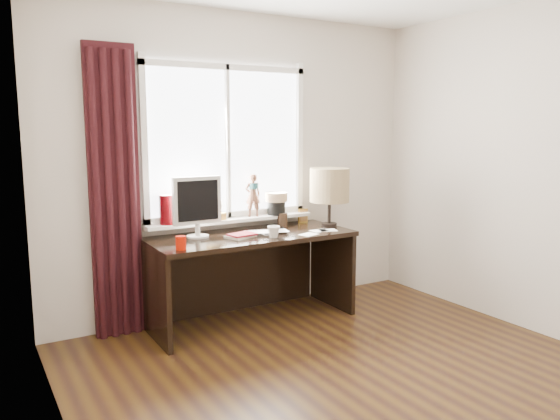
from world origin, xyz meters
TOP-DOWN VIEW (x-y plane):
  - floor at (0.00, 0.00)m, footprint 3.50×4.00m
  - wall_back at (0.00, 2.00)m, footprint 3.50×0.00m
  - wall_left at (-1.75, 0.00)m, footprint 0.00×4.00m
  - laptop at (0.01, 1.57)m, footprint 0.41×0.32m
  - mug at (-0.01, 1.42)m, footprint 0.14×0.13m
  - red_cup at (-0.80, 1.39)m, footprint 0.08×0.08m
  - window at (-0.14, 1.95)m, footprint 1.52×0.23m
  - curtain at (-1.13, 1.91)m, footprint 0.38×0.09m
  - desk at (-0.10, 1.73)m, footprint 1.70×0.70m
  - monitor at (-0.53, 1.74)m, footprint 0.40×0.18m
  - notebook_stack at (-0.23, 1.56)m, footprint 0.26×0.23m
  - brush_holder at (0.31, 1.81)m, footprint 0.09×0.09m
  - icon_frame at (0.57, 1.88)m, footprint 0.10×0.02m
  - table_lamp at (0.67, 1.61)m, footprint 0.35×0.35m
  - loose_papers at (0.44, 1.43)m, footprint 0.42×0.22m
  - desk_cables at (0.15, 1.67)m, footprint 0.30×0.32m

SIDE VIEW (x-z plane):
  - floor at x=0.00m, z-range 0.00..0.00m
  - desk at x=-0.10m, z-range 0.13..0.88m
  - loose_papers at x=0.44m, z-range 0.75..0.75m
  - desk_cables at x=0.15m, z-range 0.75..0.76m
  - laptop at x=0.01m, z-range 0.75..0.78m
  - notebook_stack at x=-0.23m, z-range 0.75..0.78m
  - red_cup at x=-0.80m, z-range 0.75..0.85m
  - mug at x=-0.01m, z-range 0.75..0.85m
  - brush_holder at x=0.31m, z-range 0.69..0.94m
  - icon_frame at x=0.57m, z-range 0.75..0.88m
  - monitor at x=-0.53m, z-range 0.78..1.27m
  - table_lamp at x=0.67m, z-range 0.85..1.37m
  - curtain at x=-1.13m, z-range -0.01..2.24m
  - wall_back at x=0.00m, z-range 0.00..2.60m
  - wall_left at x=-1.75m, z-range 0.00..2.60m
  - window at x=-0.14m, z-range 0.61..2.01m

